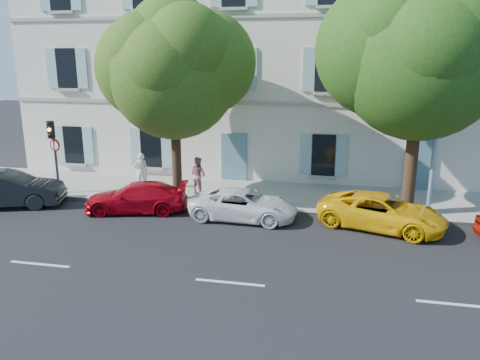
% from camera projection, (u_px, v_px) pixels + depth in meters
% --- Properties ---
extents(ground, '(90.00, 90.00, 0.00)m').
position_uv_depth(ground, '(254.00, 232.00, 17.00)').
color(ground, black).
extents(sidewalk, '(36.00, 4.50, 0.15)m').
position_uv_depth(sidewalk, '(271.00, 196.00, 21.19)').
color(sidewalk, '#A09E96').
rests_on(sidewalk, ground).
extents(kerb, '(36.00, 0.16, 0.16)m').
position_uv_depth(kerb, '(264.00, 211.00, 19.14)').
color(kerb, '#9E998E').
rests_on(kerb, ground).
extents(building, '(28.00, 7.00, 12.00)m').
position_uv_depth(building, '(288.00, 60.00, 25.12)').
color(building, silver).
rests_on(building, ground).
extents(car_dark_sedan, '(4.86, 2.98, 1.51)m').
position_uv_depth(car_dark_sedan, '(7.00, 189.00, 19.74)').
color(car_dark_sedan, black).
rests_on(car_dark_sedan, ground).
extents(car_red_coupe, '(4.44, 2.54, 1.21)m').
position_uv_depth(car_red_coupe, '(136.00, 197.00, 19.14)').
color(car_red_coupe, '#A40411').
rests_on(car_red_coupe, ground).
extents(car_white_coupe, '(4.28, 2.11, 1.17)m').
position_uv_depth(car_white_coupe, '(244.00, 205.00, 18.26)').
color(car_white_coupe, white).
rests_on(car_white_coupe, ground).
extents(car_yellow_supercar, '(5.03, 3.43, 1.28)m').
position_uv_depth(car_yellow_supercar, '(382.00, 212.00, 17.26)').
color(car_yellow_supercar, yellow).
rests_on(car_yellow_supercar, ground).
extents(tree_left, '(5.30, 5.30, 8.22)m').
position_uv_depth(tree_left, '(174.00, 75.00, 19.21)').
color(tree_left, '#3A2819').
rests_on(tree_left, sidewalk).
extents(tree_right, '(6.01, 6.01, 9.25)m').
position_uv_depth(tree_right, '(421.00, 59.00, 17.12)').
color(tree_right, '#3A2819').
rests_on(tree_right, sidewalk).
extents(traffic_light, '(0.27, 0.37, 3.32)m').
position_uv_depth(traffic_light, '(53.00, 141.00, 20.68)').
color(traffic_light, '#383A3D').
rests_on(traffic_light, sidewalk).
extents(road_sign, '(0.57, 0.17, 2.51)m').
position_uv_depth(road_sign, '(56.00, 154.00, 20.93)').
color(road_sign, '#383A3D').
rests_on(road_sign, sidewalk).
extents(street_lamp, '(0.28, 1.67, 7.87)m').
position_uv_depth(street_lamp, '(441.00, 101.00, 17.19)').
color(street_lamp, '#7293BF').
rests_on(street_lamp, sidewalk).
extents(pedestrian_a, '(0.74, 0.66, 1.70)m').
position_uv_depth(pedestrian_a, '(141.00, 171.00, 21.92)').
color(pedestrian_a, silver).
rests_on(pedestrian_a, sidewalk).
extents(pedestrian_b, '(1.01, 0.92, 1.67)m').
position_uv_depth(pedestrian_b, '(198.00, 175.00, 21.17)').
color(pedestrian_b, '#BF7A84').
rests_on(pedestrian_b, sidewalk).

